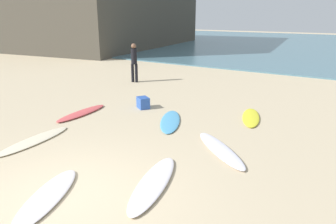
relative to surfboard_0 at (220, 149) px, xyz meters
The scene contains 11 objects.
ground_plane 3.86m from the surfboard_0, 114.17° to the right, with size 120.00×120.00×0.00m, color #C6B28E.
ocean_water 31.11m from the surfboard_0, 92.91° to the left, with size 120.00×40.00×0.08m, color slate.
surfboard_0 is the anchor object (origin of this frame).
surfboard_1 2.21m from the surfboard_0, 101.52° to the right, with size 0.54×2.30×0.08m, color white.
surfboard_2 2.45m from the surfboard_0, 152.25° to the left, with size 0.58×2.17×0.07m, color #4E9FD1.
surfboard_3 2.85m from the surfboard_0, 94.17° to the left, with size 0.52×1.98×0.08m, color yellow.
surfboard_4 4.78m from the surfboard_0, 154.21° to the right, with size 0.53×2.26×0.06m, color beige.
surfboard_5 3.99m from the surfboard_0, 116.31° to the right, with size 0.57×2.02×0.07m, color silver.
surfboard_6 5.07m from the surfboard_0, behind, with size 0.49×2.18×0.09m, color #DB5354.
beachgoer_near 8.68m from the surfboard_0, 142.59° to the left, with size 0.34×0.33×1.85m.
beach_cooler 4.23m from the surfboard_0, 153.39° to the left, with size 0.47×0.35×0.39m, color #2D56B2.
Camera 1 is at (4.31, -3.01, 3.16)m, focal length 33.54 mm.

